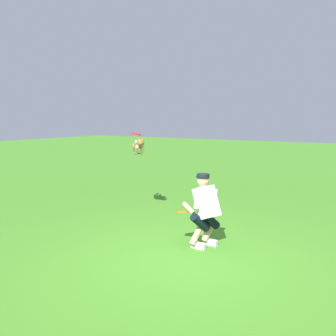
{
  "coord_description": "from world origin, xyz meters",
  "views": [
    {
      "loc": [
        -2.61,
        4.61,
        2.25
      ],
      "look_at": [
        1.18,
        -1.44,
        1.23
      ],
      "focal_mm": 37.53,
      "sensor_mm": 36.0,
      "label": 1
    }
  ],
  "objects": [
    {
      "name": "person",
      "position": [
        -0.01,
        -0.76,
        0.7
      ],
      "size": [
        0.68,
        0.65,
        1.29
      ],
      "rotation": [
        0.0,
        0.0,
        -0.36
      ],
      "color": "silver",
      "rests_on": "ground_plane"
    },
    {
      "name": "frisbee_held",
      "position": [
        0.36,
        -0.64,
        0.61
      ],
      "size": [
        0.35,
        0.35,
        0.1
      ],
      "primitive_type": "cylinder",
      "rotation": [
        -0.22,
        -0.11,
        3.71
      ],
      "color": "#F55C10",
      "rests_on": "person"
    },
    {
      "name": "frisbee_flying",
      "position": [
        2.33,
        -1.88,
        1.89
      ],
      "size": [
        0.35,
        0.35,
        0.08
      ],
      "primitive_type": "cylinder",
      "rotation": [
        -0.17,
        0.08,
        2.27
      ],
      "color": "red"
    },
    {
      "name": "ground_plane",
      "position": [
        0.0,
        0.0,
        0.0
      ],
      "size": [
        60.0,
        60.0,
        0.0
      ],
      "primitive_type": "plane",
      "color": "#408223"
    },
    {
      "name": "dog",
      "position": [
        2.44,
        -2.13,
        1.54
      ],
      "size": [
        0.78,
        0.8,
        0.51
      ],
      "rotation": [
        0.0,
        0.0,
        2.34
      ],
      "color": "olive"
    }
  ]
}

